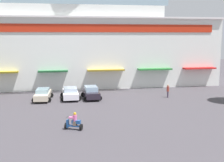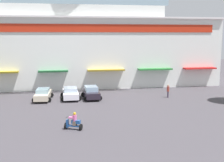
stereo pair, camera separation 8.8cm
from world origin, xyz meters
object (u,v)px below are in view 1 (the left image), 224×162
Objects in this scene: parked_car_0 at (43,94)px; scooter_rider_2 at (74,122)px; parked_car_1 at (70,93)px; parked_car_2 at (91,93)px; pedestrian_1 at (168,90)px.

scooter_rider_2 is (3.09, -11.88, -0.10)m from parked_car_0.
parked_car_1 is 2.79× the size of scooter_rider_2.
parked_car_1 is (3.24, 0.01, 0.02)m from parked_car_0.
parked_car_0 is 12.27m from scooter_rider_2.
parked_car_2 is (5.73, -0.26, 0.06)m from parked_car_0.
parked_car_0 is 15.20m from pedestrian_1.
parked_car_2 reaches higher than parked_car_1.
scooter_rider_2 is 16.11m from pedestrian_1.
parked_car_2 is 2.48× the size of pedestrian_1.
parked_car_2 is 9.47m from pedestrian_1.
scooter_rider_2 reaches higher than parked_car_0.
pedestrian_1 reaches higher than scooter_rider_2.
pedestrian_1 is (9.42, -0.96, 0.17)m from parked_car_2.
parked_car_2 is at bearing 77.19° from scooter_rider_2.
scooter_rider_2 is at bearing -138.53° from pedestrian_1.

